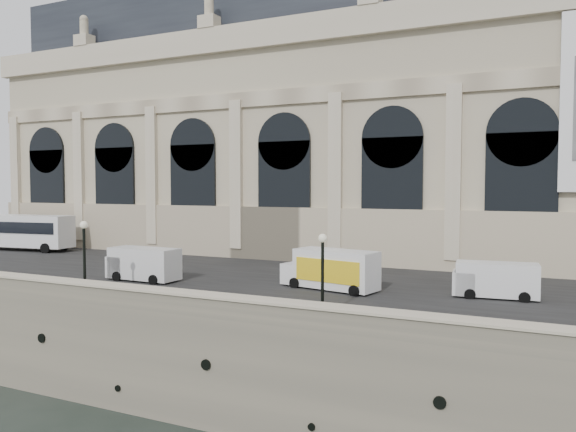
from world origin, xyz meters
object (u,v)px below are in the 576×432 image
Objects in this scene: bus_left at (17,231)px; lamp_left at (84,258)px; lamp_right at (322,277)px; box_truck at (331,270)px; van_b at (141,264)px; van_c at (491,280)px.

lamp_left is (25.14, -15.35, 0.21)m from bus_left.
bus_left is 2.79× the size of lamp_left.
box_truck is at bearing 107.92° from lamp_right.
lamp_right reaches higher than van_b.
lamp_left reaches higher than bus_left.
van_c is at bearing -6.31° from bus_left.
lamp_left is at bearing -148.44° from box_truck.
van_b is 1.24× the size of lamp_right.
box_truck is (13.86, 2.56, 0.11)m from van_b.
lamp_right is at bearing -72.08° from box_truck.
box_truck is 1.57× the size of lamp_right.
van_b is 17.26m from lamp_right.
van_b is 24.18m from van_c.
lamp_left is 1.06× the size of lamp_right.
van_c is 25.54m from lamp_left.
box_truck is 1.48× the size of lamp_left.
van_c is at bearing 23.03° from lamp_left.
lamp_left is 16.07m from lamp_right.
box_truck is at bearing 10.45° from van_b.
van_b is at bearing 162.10° from lamp_right.
box_truck is at bearing 31.56° from lamp_left.
van_c is 1.09× the size of lamp_left.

